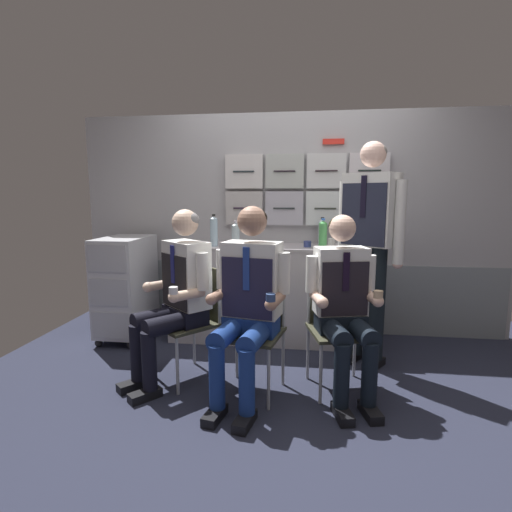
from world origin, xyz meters
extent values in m
cube|color=#242738|center=(0.00, 0.00, -0.02)|extent=(4.80, 4.80, 0.04)
cube|color=#A9A7AC|center=(0.00, 1.38, 1.07)|extent=(4.20, 0.06, 2.15)
cube|color=gray|center=(0.00, 1.34, 0.35)|extent=(4.12, 0.01, 0.69)
cube|color=#B4AFAE|center=(-0.46, 1.32, 1.24)|extent=(0.37, 0.06, 0.32)
cylinder|color=#291C30|center=(-0.46, 1.28, 1.24)|extent=(0.21, 0.01, 0.01)
cube|color=#ACA9B7|center=(-0.06, 1.32, 1.24)|extent=(0.37, 0.06, 0.32)
cylinder|color=#212829|center=(-0.06, 1.28, 1.24)|extent=(0.21, 0.01, 0.01)
cube|color=silver|center=(0.33, 1.32, 1.24)|extent=(0.37, 0.06, 0.32)
cylinder|color=#262A22|center=(0.33, 1.28, 1.24)|extent=(0.21, 0.01, 0.01)
cube|color=silver|center=(0.73, 1.32, 1.24)|extent=(0.37, 0.06, 0.32)
cylinder|color=black|center=(0.73, 1.28, 1.24)|extent=(0.21, 0.01, 0.01)
cube|color=silver|center=(-0.46, 1.32, 1.59)|extent=(0.37, 0.06, 0.32)
cylinder|color=#1E292F|center=(-0.46, 1.28, 1.59)|extent=(0.21, 0.01, 0.01)
cube|color=#AFB3AF|center=(-0.06, 1.32, 1.59)|extent=(0.37, 0.06, 0.32)
cylinder|color=black|center=(-0.06, 1.28, 1.59)|extent=(0.21, 0.01, 0.01)
cube|color=silver|center=(0.33, 1.32, 1.59)|extent=(0.37, 0.06, 0.32)
cylinder|color=#2A1E23|center=(0.33, 1.28, 1.59)|extent=(0.21, 0.01, 0.01)
cube|color=silver|center=(0.73, 1.32, 1.59)|extent=(0.37, 0.06, 0.32)
cylinder|color=black|center=(0.73, 1.28, 1.59)|extent=(0.21, 0.01, 0.01)
cube|color=red|center=(0.39, 1.33, 1.87)|extent=(0.20, 0.02, 0.05)
cube|color=#BDB6BC|center=(-0.20, 1.09, 0.44)|extent=(1.81, 0.52, 0.87)
cube|color=#AEA6AC|center=(-0.20, 1.09, 0.89)|extent=(1.85, 0.53, 0.03)
sphere|color=black|center=(-1.70, 0.66, 0.04)|extent=(0.07, 0.07, 0.07)
sphere|color=black|center=(-1.39, 0.66, 0.04)|extent=(0.07, 0.07, 0.07)
sphere|color=black|center=(-1.70, 1.21, 0.04)|extent=(0.07, 0.07, 0.07)
sphere|color=black|center=(-1.39, 1.21, 0.04)|extent=(0.07, 0.07, 0.07)
cube|color=silver|center=(-1.55, 0.93, 0.52)|extent=(0.40, 0.64, 0.91)
cube|color=#ADAFB6|center=(-1.55, 0.61, 0.22)|extent=(0.35, 0.01, 0.24)
cube|color=#ADAFB6|center=(-1.55, 0.61, 0.52)|extent=(0.35, 0.01, 0.24)
cube|color=#ADAFB6|center=(-1.55, 0.61, 0.82)|extent=(0.35, 0.01, 0.24)
cylinder|color=#28282D|center=(-1.55, 0.63, 0.96)|extent=(0.32, 0.02, 0.02)
cylinder|color=#A8AAAF|center=(-0.97, 0.15, 0.21)|extent=(0.02, 0.02, 0.41)
cylinder|color=#A8AAAF|center=(-0.70, -0.09, 0.21)|extent=(0.02, 0.02, 0.41)
cylinder|color=#A8AAAF|center=(-0.73, 0.42, 0.21)|extent=(0.02, 0.02, 0.41)
cylinder|color=#A8AAAF|center=(-0.46, 0.18, 0.21)|extent=(0.02, 0.02, 0.41)
cube|color=#373727|center=(-0.71, 0.17, 0.42)|extent=(0.56, 0.56, 0.02)
cube|color=#373727|center=(-0.59, 0.31, 0.64)|extent=(0.29, 0.26, 0.40)
cylinder|color=#A8AAAF|center=(-0.73, 0.42, 0.64)|extent=(0.02, 0.02, 0.40)
cylinder|color=#A8AAAF|center=(-0.46, 0.18, 0.64)|extent=(0.02, 0.02, 0.40)
cube|color=black|center=(-1.04, -0.06, 0.03)|extent=(0.21, 0.22, 0.06)
cube|color=black|center=(-0.89, -0.18, 0.03)|extent=(0.21, 0.22, 0.06)
cylinder|color=black|center=(-1.01, -0.03, 0.26)|extent=(0.10, 0.10, 0.41)
cylinder|color=black|center=(-0.87, -0.15, 0.26)|extent=(0.10, 0.10, 0.41)
cylinder|color=black|center=(-0.90, 0.10, 0.49)|extent=(0.35, 0.37, 0.13)
cylinder|color=black|center=(-0.75, -0.02, 0.49)|extent=(0.35, 0.37, 0.13)
cube|color=black|center=(-0.71, 0.17, 0.50)|extent=(0.39, 0.38, 0.12)
cube|color=white|center=(-0.70, 0.18, 0.80)|extent=(0.40, 0.39, 0.48)
cube|color=black|center=(-0.77, 0.10, 0.76)|extent=(0.26, 0.23, 0.39)
cube|color=navy|center=(-0.77, 0.10, 0.88)|extent=(0.04, 0.04, 0.27)
cylinder|color=white|center=(-0.86, 0.32, 0.85)|extent=(0.08, 0.08, 0.26)
cylinder|color=beige|center=(-0.91, 0.23, 0.70)|extent=(0.21, 0.23, 0.07)
sphere|color=beige|center=(-0.99, 0.15, 0.70)|extent=(0.08, 0.08, 0.08)
cylinder|color=white|center=(-0.54, 0.04, 0.85)|extent=(0.08, 0.08, 0.26)
cylinder|color=beige|center=(-0.63, -0.02, 0.70)|extent=(0.21, 0.23, 0.07)
sphere|color=beige|center=(-0.70, -0.11, 0.70)|extent=(0.08, 0.08, 0.08)
cylinder|color=white|center=(-0.70, -0.11, 0.74)|extent=(0.06, 0.06, 0.06)
sphere|color=beige|center=(-0.70, 0.18, 1.17)|extent=(0.19, 0.19, 0.19)
ellipsoid|color=gray|center=(-0.69, 0.19, 1.19)|extent=(0.25, 0.25, 0.13)
cylinder|color=#A8AAAF|center=(-0.41, -0.13, 0.21)|extent=(0.02, 0.02, 0.41)
cylinder|color=#A8AAAF|center=(-0.05, -0.20, 0.21)|extent=(0.02, 0.02, 0.41)
cylinder|color=#A8AAAF|center=(-0.34, 0.23, 0.21)|extent=(0.02, 0.02, 0.41)
cylinder|color=#A8AAAF|center=(0.02, 0.16, 0.21)|extent=(0.02, 0.02, 0.41)
cube|color=#373727|center=(-0.20, 0.01, 0.42)|extent=(0.47, 0.47, 0.02)
cube|color=#373727|center=(-0.16, 0.20, 0.64)|extent=(0.37, 0.10, 0.40)
cylinder|color=#A8AAAF|center=(-0.34, 0.23, 0.64)|extent=(0.02, 0.02, 0.40)
cylinder|color=#A8AAAF|center=(0.02, 0.16, 0.64)|extent=(0.02, 0.02, 0.40)
cube|color=black|center=(-0.37, -0.36, 0.03)|extent=(0.13, 0.23, 0.06)
cube|color=black|center=(-0.18, -0.40, 0.03)|extent=(0.13, 0.23, 0.06)
cylinder|color=navy|center=(-0.36, -0.32, 0.26)|extent=(0.10, 0.10, 0.41)
cylinder|color=navy|center=(-0.17, -0.36, 0.26)|extent=(0.10, 0.10, 0.41)
cylinder|color=navy|center=(-0.33, -0.14, 0.49)|extent=(0.20, 0.42, 0.13)
cylinder|color=navy|center=(-0.13, -0.18, 0.49)|extent=(0.20, 0.42, 0.13)
cube|color=navy|center=(-0.20, 0.01, 0.50)|extent=(0.39, 0.26, 0.12)
cube|color=white|center=(-0.19, 0.03, 0.81)|extent=(0.41, 0.28, 0.50)
cube|color=#22213C|center=(-0.21, -0.07, 0.77)|extent=(0.34, 0.08, 0.40)
cube|color=navy|center=(-0.21, -0.08, 0.90)|extent=(0.04, 0.02, 0.28)
cylinder|color=white|center=(-0.41, 0.08, 0.86)|extent=(0.08, 0.08, 0.27)
cylinder|color=#A47862|center=(-0.41, -0.04, 0.71)|extent=(0.12, 0.26, 0.07)
sphere|color=#A47862|center=(-0.43, -0.15, 0.71)|extent=(0.08, 0.08, 0.08)
cylinder|color=white|center=(0.02, -0.01, 0.86)|extent=(0.08, 0.08, 0.27)
cylinder|color=#A47862|center=(-0.02, -0.12, 0.71)|extent=(0.12, 0.26, 0.07)
sphere|color=#A47862|center=(-0.04, -0.23, 0.71)|extent=(0.08, 0.08, 0.08)
cylinder|color=navy|center=(-0.04, -0.23, 0.75)|extent=(0.06, 0.06, 0.06)
sphere|color=#A47862|center=(-0.19, 0.03, 1.20)|extent=(0.20, 0.20, 0.20)
ellipsoid|color=black|center=(-0.19, 0.05, 1.22)|extent=(0.23, 0.21, 0.14)
cylinder|color=#A8AAAF|center=(0.28, -0.08, 0.21)|extent=(0.02, 0.02, 0.41)
cylinder|color=#A8AAAF|center=(0.63, 0.01, 0.21)|extent=(0.02, 0.02, 0.41)
cylinder|color=#A8AAAF|center=(0.19, 0.27, 0.21)|extent=(0.02, 0.02, 0.41)
cylinder|color=#A8AAAF|center=(0.54, 0.36, 0.21)|extent=(0.02, 0.02, 0.41)
cube|color=#373727|center=(0.41, 0.14, 0.42)|extent=(0.48, 0.48, 0.02)
cube|color=#373727|center=(0.36, 0.33, 0.64)|extent=(0.36, 0.12, 0.40)
cylinder|color=#A8AAAF|center=(0.19, 0.27, 0.64)|extent=(0.02, 0.02, 0.40)
cylinder|color=#A8AAAF|center=(0.54, 0.36, 0.64)|extent=(0.02, 0.02, 0.40)
cube|color=black|center=(0.41, -0.24, 0.03)|extent=(0.14, 0.24, 0.06)
cube|color=black|center=(0.59, -0.19, 0.03)|extent=(0.14, 0.24, 0.06)
cylinder|color=black|center=(0.40, -0.20, 0.26)|extent=(0.10, 0.10, 0.41)
cylinder|color=black|center=(0.58, -0.15, 0.26)|extent=(0.10, 0.10, 0.41)
cylinder|color=black|center=(0.36, -0.04, 0.49)|extent=(0.21, 0.39, 0.13)
cylinder|color=black|center=(0.54, 0.00, 0.49)|extent=(0.21, 0.39, 0.13)
cube|color=black|center=(0.41, 0.14, 0.50)|extent=(0.36, 0.27, 0.12)
cube|color=white|center=(0.41, 0.16, 0.79)|extent=(0.38, 0.27, 0.46)
cube|color=black|center=(0.43, 0.07, 0.75)|extent=(0.31, 0.09, 0.37)
cube|color=black|center=(0.43, 0.06, 0.87)|extent=(0.04, 0.02, 0.26)
cylinder|color=white|center=(0.21, 0.11, 0.84)|extent=(0.08, 0.08, 0.25)
cylinder|color=beige|center=(0.25, 0.02, 0.69)|extent=(0.12, 0.24, 0.07)
sphere|color=beige|center=(0.28, -0.08, 0.69)|extent=(0.08, 0.08, 0.08)
cylinder|color=white|center=(0.60, 0.21, 0.84)|extent=(0.08, 0.08, 0.25)
cylinder|color=beige|center=(0.61, 0.11, 0.69)|extent=(0.12, 0.24, 0.07)
sphere|color=beige|center=(0.63, 0.00, 0.69)|extent=(0.08, 0.08, 0.08)
cylinder|color=tan|center=(0.63, 0.00, 0.73)|extent=(0.06, 0.06, 0.06)
sphere|color=beige|center=(0.41, 0.16, 1.15)|extent=(0.18, 0.18, 0.18)
ellipsoid|color=black|center=(0.40, 0.18, 1.16)|extent=(0.21, 0.20, 0.13)
cube|color=black|center=(0.56, 0.66, 0.03)|extent=(0.21, 0.25, 0.06)
cube|color=black|center=(0.72, 0.55, 0.03)|extent=(0.21, 0.25, 0.06)
cylinder|color=black|center=(0.58, 0.68, 0.52)|extent=(0.12, 0.12, 0.91)
cylinder|color=black|center=(0.73, 0.58, 0.52)|extent=(0.12, 0.12, 0.91)
cube|color=white|center=(0.66, 0.63, 1.26)|extent=(0.45, 0.42, 0.56)
cube|color=#212537|center=(0.59, 0.53, 1.22)|extent=(0.30, 0.22, 0.47)
cube|color=black|center=(0.58, 0.53, 1.36)|extent=(0.04, 0.03, 0.31)
cylinder|color=white|center=(0.46, 0.77, 1.17)|extent=(0.08, 0.08, 0.62)
sphere|color=beige|center=(0.46, 0.77, 0.86)|extent=(0.08, 0.08, 0.08)
cylinder|color=white|center=(0.85, 0.49, 1.17)|extent=(0.08, 0.08, 0.62)
sphere|color=beige|center=(0.85, 0.49, 0.86)|extent=(0.08, 0.08, 0.08)
sphere|color=beige|center=(0.66, 0.63, 1.68)|extent=(0.20, 0.20, 0.20)
ellipsoid|color=gray|center=(0.66, 0.64, 1.69)|extent=(0.26, 0.26, 0.14)
cylinder|color=#4CA455|center=(0.30, 0.94, 1.01)|extent=(0.07, 0.07, 0.22)
cone|color=#4CA455|center=(0.30, 0.94, 1.14)|extent=(0.07, 0.07, 0.02)
cylinder|color=blue|center=(0.30, 0.94, 1.16)|extent=(0.03, 0.03, 0.02)
cylinder|color=silver|center=(0.31, 1.24, 1.01)|extent=(0.07, 0.07, 0.22)
cone|color=silver|center=(0.31, 1.24, 1.13)|extent=(0.07, 0.07, 0.02)
cylinder|color=black|center=(0.31, 1.24, 1.15)|extent=(0.03, 0.03, 0.02)
cylinder|color=silver|center=(-0.68, 0.97, 1.03)|extent=(0.07, 0.07, 0.25)
cone|color=silver|center=(-0.68, 0.97, 1.17)|extent=(0.07, 0.07, 0.02)
cylinder|color=black|center=(-0.68, 0.97, 1.19)|extent=(0.03, 0.03, 0.02)
cylinder|color=silver|center=(-0.48, 0.95, 1.00)|extent=(0.07, 0.07, 0.20)
cone|color=silver|center=(-0.48, 0.95, 1.11)|extent=(0.07, 0.07, 0.02)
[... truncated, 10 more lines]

